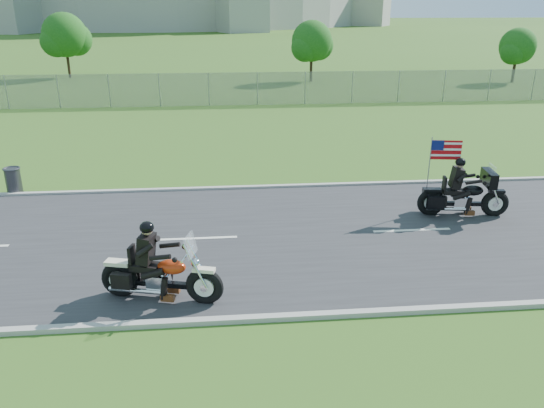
{
  "coord_description": "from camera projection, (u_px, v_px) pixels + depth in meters",
  "views": [
    {
      "loc": [
        -1.17,
        -13.19,
        6.03
      ],
      "look_at": [
        0.06,
        0.0,
        0.97
      ],
      "focal_mm": 35.0,
      "sensor_mm": 36.0,
      "label": 1
    }
  ],
  "objects": [
    {
      "name": "curb_south",
      "position": [
        288.0,
        317.0,
        10.74
      ],
      "size": [
        120.0,
        0.18,
        0.12
      ],
      "primitive_type": "cube",
      "color": "#9E9B93",
      "rests_on": "ground"
    },
    {
      "name": "motorcycle_follow",
      "position": [
        463.0,
        197.0,
        15.74
      ],
      "size": [
        2.7,
        1.0,
        2.26
      ],
      "rotation": [
        0.0,
        0.0,
        -0.14
      ],
      "color": "black",
      "rests_on": "ground"
    },
    {
      "name": "road",
      "position": [
        270.0,
        236.0,
        14.52
      ],
      "size": [
        120.0,
        8.0,
        0.04
      ],
      "primitive_type": "cube",
      "color": "#28282B",
      "rests_on": "ground"
    },
    {
      "name": "tree_fence_mid",
      "position": [
        66.0,
        37.0,
        43.8
      ],
      "size": [
        3.96,
        3.69,
        5.3
      ],
      "color": "#382316",
      "rests_on": "ground"
    },
    {
      "name": "tree_fence_far",
      "position": [
        518.0,
        48.0,
        41.56
      ],
      "size": [
        3.08,
        2.87,
        4.2
      ],
      "color": "#382316",
      "rests_on": "ground"
    },
    {
      "name": "motorcycle_lead",
      "position": [
        159.0,
        276.0,
        11.26
      ],
      "size": [
        2.69,
        1.11,
        1.84
      ],
      "rotation": [
        0.0,
        0.0,
        -0.25
      ],
      "color": "black",
      "rests_on": "ground"
    },
    {
      "name": "ground",
      "position": [
        270.0,
        237.0,
        14.52
      ],
      "size": [
        420.0,
        420.0,
        0.0
      ],
      "primitive_type": "plane",
      "color": "#2F5219",
      "rests_on": "ground"
    },
    {
      "name": "trash_can",
      "position": [
        14.0,
        181.0,
        17.69
      ],
      "size": [
        0.65,
        0.65,
        0.87
      ],
      "primitive_type": "cylinder",
      "rotation": [
        0.0,
        0.0,
        -0.37
      ],
      "color": "#303034",
      "rests_on": "ground"
    },
    {
      "name": "fence",
      "position": [
        159.0,
        90.0,
        32.34
      ],
      "size": [
        60.0,
        0.03,
        2.0
      ],
      "primitive_type": "cube",
      "color": "gray",
      "rests_on": "ground"
    },
    {
      "name": "curb_north",
      "position": [
        259.0,
        187.0,
        18.27
      ],
      "size": [
        120.0,
        0.18,
        0.12
      ],
      "primitive_type": "cube",
      "color": "#9E9B93",
      "rests_on": "ground"
    },
    {
      "name": "tree_fence_near",
      "position": [
        312.0,
        43.0,
        41.92
      ],
      "size": [
        3.52,
        3.28,
        4.75
      ],
      "color": "#382316",
      "rests_on": "ground"
    }
  ]
}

